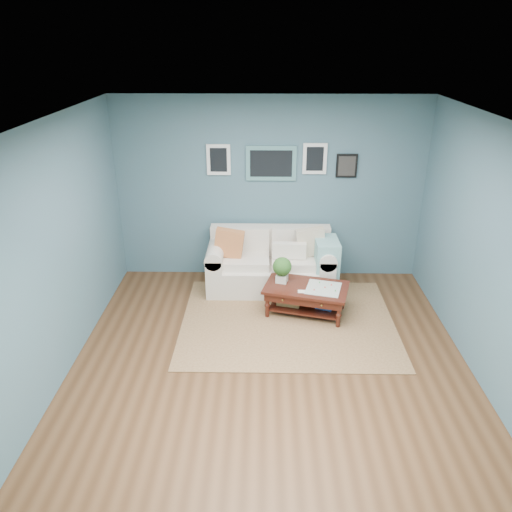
{
  "coord_description": "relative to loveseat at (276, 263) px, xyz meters",
  "views": [
    {
      "loc": [
        -0.08,
        -4.57,
        3.45
      ],
      "look_at": [
        -0.18,
        1.0,
        0.96
      ],
      "focal_mm": 35.0,
      "sensor_mm": 36.0,
      "label": 1
    }
  ],
  "objects": [
    {
      "name": "room_shell",
      "position": [
        -0.09,
        -1.97,
        0.97
      ],
      "size": [
        5.0,
        5.02,
        2.7
      ],
      "color": "brown",
      "rests_on": "ground"
    },
    {
      "name": "loveseat",
      "position": [
        0.0,
        0.0,
        0.0
      ],
      "size": [
        1.86,
        0.84,
        0.96
      ],
      "color": "white",
      "rests_on": "ground"
    },
    {
      "name": "area_rug",
      "position": [
        0.14,
        -0.98,
        -0.38
      ],
      "size": [
        2.75,
        2.2,
        0.01
      ],
      "primitive_type": "cube",
      "color": "brown",
      "rests_on": "ground"
    },
    {
      "name": "coffee_table",
      "position": [
        0.33,
        -0.74,
        -0.05
      ],
      "size": [
        1.2,
        0.88,
        0.76
      ],
      "rotation": [
        0.0,
        0.0,
        -0.25
      ],
      "color": "#370C0A",
      "rests_on": "ground"
    }
  ]
}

